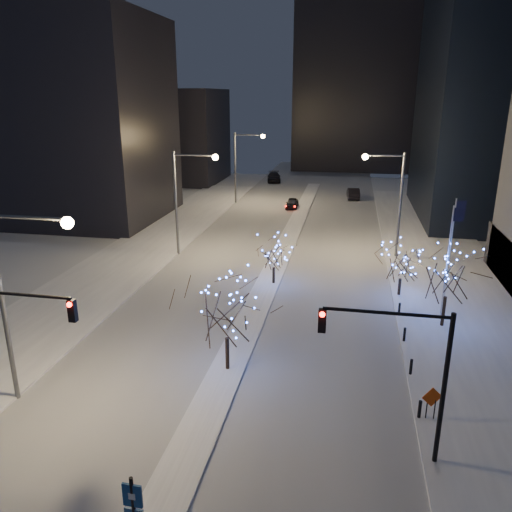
% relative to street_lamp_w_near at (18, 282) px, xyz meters
% --- Properties ---
extents(ground, '(160.00, 160.00, 0.00)m').
position_rel_street_lamp_w_near_xyz_m(ground, '(8.94, -2.00, -6.50)').
color(ground, silver).
rests_on(ground, ground).
extents(road, '(20.00, 130.00, 0.02)m').
position_rel_street_lamp_w_near_xyz_m(road, '(8.94, 33.00, -6.49)').
color(road, '#B4BAC4').
rests_on(road, ground).
extents(median, '(2.00, 80.00, 0.15)m').
position_rel_street_lamp_w_near_xyz_m(median, '(8.94, 28.00, -6.42)').
color(median, white).
rests_on(median, ground).
extents(east_sidewalk, '(10.00, 90.00, 0.15)m').
position_rel_street_lamp_w_near_xyz_m(east_sidewalk, '(23.94, 18.00, -6.42)').
color(east_sidewalk, white).
rests_on(east_sidewalk, ground).
extents(west_sidewalk, '(8.00, 90.00, 0.15)m').
position_rel_street_lamp_w_near_xyz_m(west_sidewalk, '(-5.06, 18.00, -6.42)').
color(west_sidewalk, white).
rests_on(west_sidewalk, ground).
extents(filler_west_near, '(22.00, 18.00, 24.00)m').
position_rel_street_lamp_w_near_xyz_m(filler_west_near, '(-19.06, 38.00, 5.50)').
color(filler_west_near, black).
rests_on(filler_west_near, ground).
extents(filler_west_far, '(18.00, 16.00, 16.00)m').
position_rel_street_lamp_w_near_xyz_m(filler_west_far, '(-17.06, 68.00, 1.50)').
color(filler_west_far, black).
rests_on(filler_west_far, ground).
extents(horizon_block, '(24.00, 14.00, 42.00)m').
position_rel_street_lamp_w_near_xyz_m(horizon_block, '(14.94, 90.00, 14.50)').
color(horizon_block, black).
rests_on(horizon_block, ground).
extents(street_lamp_w_near, '(4.40, 0.56, 10.00)m').
position_rel_street_lamp_w_near_xyz_m(street_lamp_w_near, '(0.00, 0.00, 0.00)').
color(street_lamp_w_near, '#595E66').
rests_on(street_lamp_w_near, ground).
extents(street_lamp_w_mid, '(4.40, 0.56, 10.00)m').
position_rel_street_lamp_w_near_xyz_m(street_lamp_w_mid, '(0.00, 25.00, 0.00)').
color(street_lamp_w_mid, '#595E66').
rests_on(street_lamp_w_mid, ground).
extents(street_lamp_w_far, '(4.40, 0.56, 10.00)m').
position_rel_street_lamp_w_near_xyz_m(street_lamp_w_far, '(0.00, 50.00, 0.00)').
color(street_lamp_w_far, '#595E66').
rests_on(street_lamp_w_far, ground).
extents(street_lamp_east, '(3.90, 0.56, 10.00)m').
position_rel_street_lamp_w_near_xyz_m(street_lamp_east, '(19.02, 28.00, -0.05)').
color(street_lamp_east, '#595E66').
rests_on(street_lamp_east, ground).
extents(traffic_signal_west, '(5.26, 0.43, 7.00)m').
position_rel_street_lamp_w_near_xyz_m(traffic_signal_west, '(0.50, -2.00, -1.74)').
color(traffic_signal_west, black).
rests_on(traffic_signal_west, ground).
extents(traffic_signal_east, '(5.26, 0.43, 7.00)m').
position_rel_street_lamp_w_near_xyz_m(traffic_signal_east, '(17.88, -1.00, -1.74)').
color(traffic_signal_east, black).
rests_on(traffic_signal_east, ground).
extents(flagpoles, '(1.35, 2.60, 8.00)m').
position_rel_street_lamp_w_near_xyz_m(flagpoles, '(22.30, 15.25, -1.70)').
color(flagpoles, silver).
rests_on(flagpoles, east_sidewalk).
extents(bollards, '(0.16, 12.16, 0.90)m').
position_rel_street_lamp_w_near_xyz_m(bollards, '(19.14, 8.00, -5.90)').
color(bollards, black).
rests_on(bollards, east_sidewalk).
extents(car_near, '(1.72, 4.09, 1.38)m').
position_rel_street_lamp_w_near_xyz_m(car_near, '(7.44, 48.04, -5.81)').
color(car_near, black).
rests_on(car_near, ground).
extents(car_mid, '(2.09, 5.01, 1.61)m').
position_rel_street_lamp_w_near_xyz_m(car_mid, '(15.71, 56.59, -5.69)').
color(car_mid, black).
rests_on(car_mid, ground).
extents(car_far, '(3.24, 5.99, 1.65)m').
position_rel_street_lamp_w_near_xyz_m(car_far, '(1.55, 69.46, -5.68)').
color(car_far, black).
rests_on(car_far, ground).
extents(holiday_tree_median_near, '(4.84, 4.84, 5.71)m').
position_rel_street_lamp_w_near_xyz_m(holiday_tree_median_near, '(8.96, 4.68, -2.71)').
color(holiday_tree_median_near, black).
rests_on(holiday_tree_median_near, median).
extents(holiday_tree_median_far, '(3.42, 3.42, 3.97)m').
position_rel_street_lamp_w_near_xyz_m(holiday_tree_median_far, '(9.44, 18.61, -3.81)').
color(holiday_tree_median_far, black).
rests_on(holiday_tree_median_far, median).
extents(holiday_tree_plaza_near, '(5.17, 5.17, 5.65)m').
position_rel_street_lamp_w_near_xyz_m(holiday_tree_plaza_near, '(21.86, 12.82, -2.65)').
color(holiday_tree_plaza_near, black).
rests_on(holiday_tree_plaza_near, east_sidewalk).
extents(holiday_tree_plaza_far, '(4.51, 4.51, 4.21)m').
position_rel_street_lamp_w_near_xyz_m(holiday_tree_plaza_far, '(19.44, 17.92, -3.73)').
color(holiday_tree_plaza_far, black).
rests_on(holiday_tree_plaza_far, east_sidewalk).
extents(construction_sign, '(0.99, 0.37, 1.70)m').
position_rel_street_lamp_w_near_xyz_m(construction_sign, '(19.63, 2.00, -5.33)').
color(construction_sign, black).
rests_on(construction_sign, east_sidewalk).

